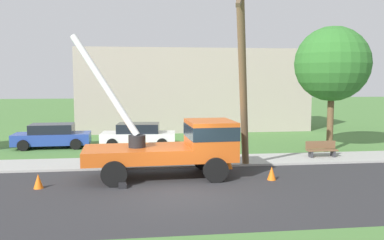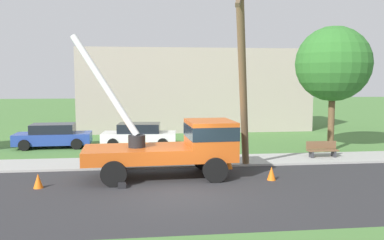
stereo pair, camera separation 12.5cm
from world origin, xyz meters
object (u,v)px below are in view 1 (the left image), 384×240
parked_sedan_blue (52,136)px  park_bench (321,150)px  leaning_utility_pole (243,77)px  parked_sedan_white (138,135)px  utility_truck (180,143)px  roadside_tree_far (332,64)px  traffic_cone_behind (38,181)px  traffic_cone_ahead (272,173)px  traffic_cone_curbside (229,163)px

parked_sedan_blue → park_bench: parked_sedan_blue is taller
leaning_utility_pole → parked_sedan_white: leaning_utility_pole is taller
parked_sedan_blue → utility_truck: bearing=-49.9°
parked_sedan_blue → roadside_tree_far: size_ratio=0.63×
traffic_cone_behind → parked_sedan_white: 9.78m
leaning_utility_pole → traffic_cone_ahead: leaning_utility_pole is taller
parked_sedan_blue → parked_sedan_white: bearing=-3.6°
traffic_cone_behind → roadside_tree_far: bearing=23.7°
leaning_utility_pole → traffic_cone_behind: size_ratio=14.70×
roadside_tree_far → traffic_cone_behind: bearing=-156.3°
parked_sedan_white → traffic_cone_curbside: bearing=-58.3°
parked_sedan_white → traffic_cone_ahead: bearing=-58.8°
parked_sedan_blue → roadside_tree_far: (15.99, -2.95, 4.20)m
park_bench → roadside_tree_far: bearing=56.1°
leaning_utility_pole → park_bench: bearing=31.0°
traffic_cone_ahead → traffic_cone_behind: same height
traffic_cone_behind → parked_sedan_white: (3.71, 9.04, 0.43)m
utility_truck → parked_sedan_white: bearing=102.6°
roadside_tree_far → traffic_cone_curbside: bearing=-149.4°
parked_sedan_blue → parked_sedan_white: size_ratio=0.98×
traffic_cone_curbside → park_bench: (5.24, 1.72, 0.18)m
traffic_cone_ahead → traffic_cone_curbside: size_ratio=1.00×
roadside_tree_far → utility_truck: bearing=-150.4°
leaning_utility_pole → traffic_cone_curbside: leaning_utility_pole is taller
leaning_utility_pole → traffic_cone_ahead: bearing=-45.1°
utility_truck → traffic_cone_behind: (-5.46, -1.22, -1.13)m
utility_truck → roadside_tree_far: (9.14, 5.19, 3.51)m
leaning_utility_pole → park_bench: 6.88m
utility_truck → parked_sedan_white: 8.05m
leaning_utility_pole → parked_sedan_white: size_ratio=1.81×
traffic_cone_behind → traffic_cone_curbside: same height
leaning_utility_pole → traffic_cone_curbside: bearing=102.8°
traffic_cone_curbside → traffic_cone_behind: bearing=-162.9°
traffic_cone_curbside → parked_sedan_blue: 11.55m
park_bench → leaning_utility_pole: bearing=-149.0°
utility_truck → park_bench: 8.19m
traffic_cone_behind → traffic_cone_curbside: bearing=17.1°
utility_truck → parked_sedan_white: size_ratio=1.51×
traffic_cone_behind → parked_sedan_blue: (-1.39, 9.36, 0.43)m
utility_truck → park_bench: bearing=20.9°
parked_sedan_blue → park_bench: size_ratio=2.79×
parked_sedan_blue → roadside_tree_far: bearing=-10.4°
utility_truck → parked_sedan_blue: 10.66m
leaning_utility_pole → park_bench: (4.96, 2.97, -3.73)m
leaning_utility_pole → traffic_cone_behind: (-8.10, -1.15, -3.91)m
traffic_cone_behind → parked_sedan_blue: bearing=98.4°
traffic_cone_ahead → traffic_cone_curbside: same height
traffic_cone_curbside → traffic_cone_ahead: bearing=-60.3°
leaning_utility_pole → parked_sedan_blue: (-9.49, 8.21, -3.48)m
traffic_cone_ahead → parked_sedan_blue: size_ratio=0.13×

